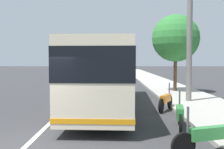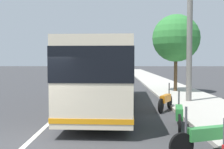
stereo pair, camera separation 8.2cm
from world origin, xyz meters
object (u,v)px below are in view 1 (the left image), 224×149
motorcycle_nearest_curb (180,115)px  car_far_distant (87,71)px  car_oncoming (87,70)px  roadside_tree_mid_block (176,38)px  car_ahead_same_lane (77,74)px  motorcycle_mid_row (166,101)px  coach_bus (107,71)px  motorcycle_angled (210,137)px  utility_pole (190,31)px

motorcycle_nearest_curb → car_far_distant: 36.99m
car_oncoming → roadside_tree_mid_block: roadside_tree_mid_block is taller
car_oncoming → car_far_distant: bearing=7.0°
car_ahead_same_lane → car_far_distant: size_ratio=0.94×
motorcycle_mid_row → roadside_tree_mid_block: roadside_tree_mid_block is taller
coach_bus → car_oncoming: coach_bus is taller
motorcycle_angled → car_far_distant: bearing=-99.0°
car_oncoming → motorcycle_nearest_curb: bearing=11.4°
car_ahead_same_lane → car_far_distant: 10.74m
car_ahead_same_lane → car_oncoming: bearing=179.2°
car_ahead_same_lane → car_far_distant: (10.74, -0.17, 0.03)m
coach_bus → motorcycle_angled: size_ratio=5.92×
car_oncoming → car_ahead_same_lane: bearing=2.9°
motorcycle_angled → car_oncoming: 46.16m
motorcycle_mid_row → car_ahead_same_lane: bearing=44.5°
motorcycle_nearest_curb → coach_bus: bearing=41.4°
car_far_distant → roadside_tree_mid_block: size_ratio=0.79×
motorcycle_angled → utility_pole: size_ratio=0.27×
motorcycle_angled → utility_pole: 9.50m
utility_pole → motorcycle_mid_row: bearing=143.8°
motorcycle_angled → motorcycle_mid_row: (6.32, -0.04, 0.00)m
car_ahead_same_lane → coach_bus: bearing=9.6°
motorcycle_nearest_curb → motorcycle_mid_row: motorcycle_mid_row is taller
motorcycle_mid_row → motorcycle_angled: bearing=-154.1°
coach_bus → utility_pole: utility_pole is taller
motorcycle_nearest_curb → car_oncoming: bearing=21.5°
coach_bus → roadside_tree_mid_block: 8.27m
utility_pole → car_far_distant: bearing=16.1°
roadside_tree_mid_block → utility_pole: (-5.09, 0.33, -0.01)m
motorcycle_mid_row → car_far_distant: bearing=38.5°
coach_bus → car_far_distant: bearing=10.3°
coach_bus → motorcycle_mid_row: 3.30m
motorcycle_angled → car_ahead_same_lane: bearing=-94.9°
coach_bus → motorcycle_mid_row: (-1.07, -2.81, -1.36)m
car_far_distant → motorcycle_nearest_curb: bearing=11.8°
roadside_tree_mid_block → utility_pole: size_ratio=0.72×
motorcycle_angled → car_oncoming: size_ratio=0.50×
car_far_distant → motorcycle_angled: bearing=11.2°
coach_bus → car_far_distant: (31.71, 4.29, -1.13)m
car_far_distant → car_ahead_same_lane: bearing=0.1°
car_far_distant → motorcycle_mid_row: bearing=13.2°
car_ahead_same_lane → car_oncoming: size_ratio=0.99×
coach_bus → motorcycle_nearest_curb: size_ratio=6.00×
motorcycle_nearest_curb → utility_pole: bearing=-6.1°
coach_bus → car_far_distant: coach_bus is taller
car_oncoming → roadside_tree_mid_block: bearing=18.4°
motorcycle_angled → roadside_tree_mid_block: bearing=-117.8°
motorcycle_angled → utility_pole: utility_pole is taller
motorcycle_mid_row → car_oncoming: size_ratio=0.45×
coach_bus → utility_pole: 5.16m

